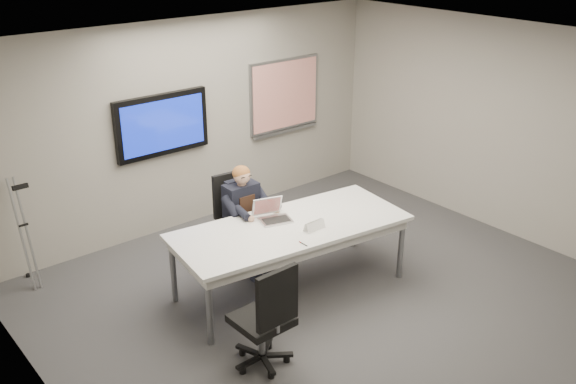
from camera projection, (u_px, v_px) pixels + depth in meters
floor at (347, 309)px, 7.02m from camera, size 6.00×6.00×0.02m
ceiling at (358, 53)px, 5.91m from camera, size 6.00×6.00×0.02m
wall_back at (194, 124)px, 8.59m from camera, size 6.00×0.02×2.80m
wall_left at (61, 295)px, 4.71m from camera, size 0.02×6.00×2.80m
wall_right at (519, 133)px, 8.22m from camera, size 0.02×6.00×2.80m
conference_table at (291, 233)px, 7.13m from camera, size 2.77×1.44×0.81m
tv_display at (162, 125)px, 8.22m from camera, size 1.30×0.09×0.80m
whiteboard at (285, 96)px, 9.42m from camera, size 1.25×0.08×1.10m
office_chair_far at (239, 236)px, 7.85m from camera, size 0.59×0.59×1.13m
office_chair_near at (265, 335)px, 6.01m from camera, size 0.54×0.54×1.12m
seated_person at (250, 231)px, 7.60m from camera, size 0.41×0.70×1.31m
crutch at (24, 232)px, 7.26m from camera, size 0.40×0.78×1.41m
laptop at (272, 214)px, 7.21m from camera, size 0.40×0.42×0.25m
name_tent at (314, 225)px, 6.98m from camera, size 0.26×0.08×0.10m
pen at (303, 244)px, 6.68m from camera, size 0.01×0.13×0.01m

